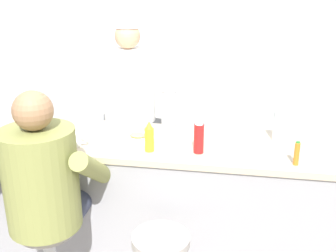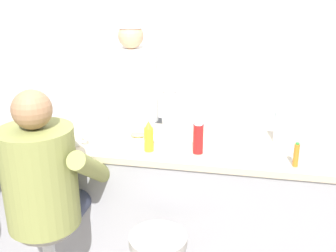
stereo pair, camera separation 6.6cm
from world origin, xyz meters
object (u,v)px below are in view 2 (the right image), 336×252
Objects in this scene: hot_sauce_bottle_orange at (296,155)px; cook_in_whites_near at (133,102)px; cereal_bowl at (50,137)px; mustard_bottle_yellow at (149,137)px; diner_seated_olive at (44,182)px; cup_stack_steel at (169,113)px; water_pitcher_clear at (284,127)px; breakfast_plate at (138,137)px; ketchup_bottle_red at (198,136)px; coffee_mug_white at (76,138)px.

hot_sauce_bottle_orange is 0.08× the size of cook_in_whites_near.
mustard_bottle_yellow is at bearing -2.87° from cereal_bowl.
diner_seated_olive is at bearing -68.16° from cereal_bowl.
cook_in_whites_near is (-0.49, 0.78, -0.17)m from cup_stack_steel.
cook_in_whites_near is (-0.42, 1.07, -0.10)m from mustard_bottle_yellow.
cook_in_whites_near is (0.28, 1.03, -0.03)m from cereal_bowl.
cook_in_whites_near is at bearing 149.34° from water_pitcher_clear.
water_pitcher_clear is 0.14× the size of diner_seated_olive.
water_pitcher_clear is at bearing 8.78° from breakfast_plate.
water_pitcher_clear is 0.11× the size of cook_in_whites_near.
diner_seated_olive is (-1.37, -0.70, -0.19)m from water_pitcher_clear.
breakfast_plate is at bearing 167.03° from hot_sauce_bottle_orange.
hot_sauce_bottle_orange is 0.88m from cup_stack_steel.
coffee_mug_white is at bearing -178.41° from ketchup_bottle_red.
breakfast_plate is 0.41m from coffee_mug_white.
ketchup_bottle_red is 1.20× the size of mustard_bottle_yellow.
cereal_bowl is (-1.53, -0.29, -0.08)m from water_pitcher_clear.
diner_seated_olive is (-0.41, -0.55, -0.10)m from breakfast_plate.
water_pitcher_clear is at bearing 29.29° from ketchup_bottle_red.
diner_seated_olive reaches higher than ketchup_bottle_red.
ketchup_bottle_red is 1.14× the size of water_pitcher_clear.
cook_in_whites_near is at bearing 108.32° from breakfast_plate.
hot_sauce_bottle_orange is 1.72m from cook_in_whites_near.
coffee_mug_white is (-1.37, 0.06, -0.03)m from hot_sauce_bottle_orange.
diner_seated_olive is at bearing -144.93° from mustard_bottle_yellow.
diner_seated_olive is (-0.04, -0.38, -0.13)m from coffee_mug_white.
water_pitcher_clear is 1.67× the size of coffee_mug_white.
mustard_bottle_yellow is 0.23m from breakfast_plate.
coffee_mug_white is at bearing -166.44° from water_pitcher_clear.
water_pitcher_clear is (-0.04, 0.38, 0.03)m from hot_sauce_bottle_orange.
cook_in_whites_near is (-0.72, 1.04, -0.12)m from ketchup_bottle_red.
hot_sauce_bottle_orange is 0.44× the size of cup_stack_steel.
diner_seated_olive reaches higher than cereal_bowl.
coffee_mug_white is at bearing 83.67° from diner_seated_olive.
cup_stack_steel reaches higher than mustard_bottle_yellow.
water_pitcher_clear reaches higher than coffee_mug_white.
cereal_bowl is 1.07m from cook_in_whites_near.
diner_seated_olive reaches higher than hot_sauce_bottle_orange.
ketchup_bottle_red reaches higher than cereal_bowl.
ketchup_bottle_red is 0.31m from mustard_bottle_yellow.
hot_sauce_bottle_orange is at bearing -2.43° from coffee_mug_white.
cook_in_whites_near is at bearing 122.19° from cup_stack_steel.
water_pitcher_clear is at bearing 21.08° from mustard_bottle_yellow.
diner_seated_olive reaches higher than mustard_bottle_yellow.
cereal_bowl is (-0.69, 0.03, -0.06)m from mustard_bottle_yellow.
water_pitcher_clear is at bearing 96.32° from hot_sauce_bottle_orange.
cup_stack_steel is at bearing 131.34° from ketchup_bottle_red.
hot_sauce_bottle_orange is 1.37m from coffee_mug_white.
breakfast_plate is (-1.00, 0.23, -0.06)m from hot_sauce_bottle_orange.
cereal_bowl is at bearing -161.54° from cup_stack_steel.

